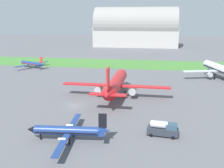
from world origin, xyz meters
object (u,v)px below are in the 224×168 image
(airplane_foreground_turboprop, at_px, (68,131))
(airplane_taxiing_turboprop, at_px, (32,63))
(airplane_parked_jet_far, at_px, (220,69))
(fuel_truck_near_gate, at_px, (163,129))
(airplane_midfield_jet, at_px, (116,84))

(airplane_foreground_turboprop, bearing_deg, airplane_taxiing_turboprop, -64.31)
(airplane_taxiing_turboprop, bearing_deg, airplane_foreground_turboprop, 145.57)
(airplane_foreground_turboprop, relative_size, airplane_parked_jet_far, 0.66)
(airplane_foreground_turboprop, xyz_separation_m, fuel_truck_near_gate, (19.24, 5.30, -0.65))
(airplane_midfield_jet, height_order, fuel_truck_near_gate, airplane_midfield_jet)
(airplane_midfield_jet, height_order, airplane_parked_jet_far, airplane_midfield_jet)
(airplane_taxiing_turboprop, distance_m, airplane_foreground_turboprop, 84.90)
(airplane_midfield_jet, bearing_deg, airplane_foreground_turboprop, 171.30)
(fuel_truck_near_gate, bearing_deg, airplane_parked_jet_far, 73.61)
(airplane_parked_jet_far, height_order, fuel_truck_near_gate, airplane_parked_jet_far)
(airplane_foreground_turboprop, bearing_deg, fuel_truck_near_gate, -169.32)
(airplane_midfield_jet, distance_m, fuel_truck_near_gate, 29.77)
(airplane_midfield_jet, bearing_deg, fuel_truck_near_gate, -151.05)
(airplane_taxiing_turboprop, height_order, fuel_truck_near_gate, airplane_taxiing_turboprop)
(airplane_midfield_jet, distance_m, airplane_parked_jet_far, 49.88)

